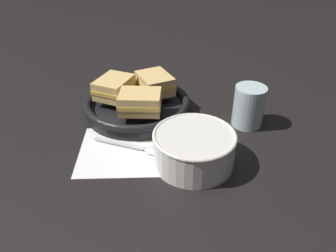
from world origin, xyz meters
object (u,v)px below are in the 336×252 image
Objects in this scene: soup_bowl at (194,147)px; spoon at (146,149)px; skillet at (137,106)px; drinking_glass at (249,106)px; sandwich_far_left at (155,83)px; sandwich_near_left at (114,87)px; sandwich_near_right at (140,102)px.

spoon is (-0.09, 0.05, -0.03)m from soup_bowl.
drinking_glass reaches higher than skillet.
drinking_glass is at bearing -28.59° from sandwich_far_left.
sandwich_near_left reaches higher than soup_bowl.
drinking_glass is at bearing 44.62° from spoon.
drinking_glass reaches higher than sandwich_far_left.
spoon is 0.21m from sandwich_far_left.
sandwich_near_left is 1.04× the size of sandwich_far_left.
sandwich_far_left reaches higher than spoon.
sandwich_near_left and sandwich_near_right have the same top height.
sandwich_near_right is at bearing 118.32° from spoon.
spoon is 0.62× the size of skillet.
sandwich_far_left is 0.24m from drinking_glass.
soup_bowl is 1.42× the size of sandwich_far_left.
spoon is 1.42× the size of sandwich_far_left.
soup_bowl reaches higher than spoon.
skillet is at bearing 162.91° from drinking_glass.
drinking_glass is (0.15, 0.13, 0.01)m from soup_bowl.
soup_bowl is at bearing -76.77° from sandwich_far_left.
soup_bowl is 0.28m from sandwich_near_left.
sandwich_far_left is (0.10, 0.01, 0.00)m from sandwich_near_left.
sandwich_far_left is (0.04, 0.09, 0.00)m from sandwich_near_right.
sandwich_far_left is (-0.06, 0.25, 0.02)m from soup_bowl.
sandwich_near_left is at bearing 126.42° from sandwich_near_right.
drinking_glass reaches higher than sandwich_near_left.
skillet is at bearing 119.66° from spoon.
sandwich_near_right and sandwich_far_left have the same top height.
spoon is 0.21m from sandwich_near_left.
skillet is 2.70× the size of drinking_glass.
sandwich_near_right is 1.09× the size of drinking_glass.
skillet is 0.27m from drinking_glass.
spoon is 1.68× the size of drinking_glass.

